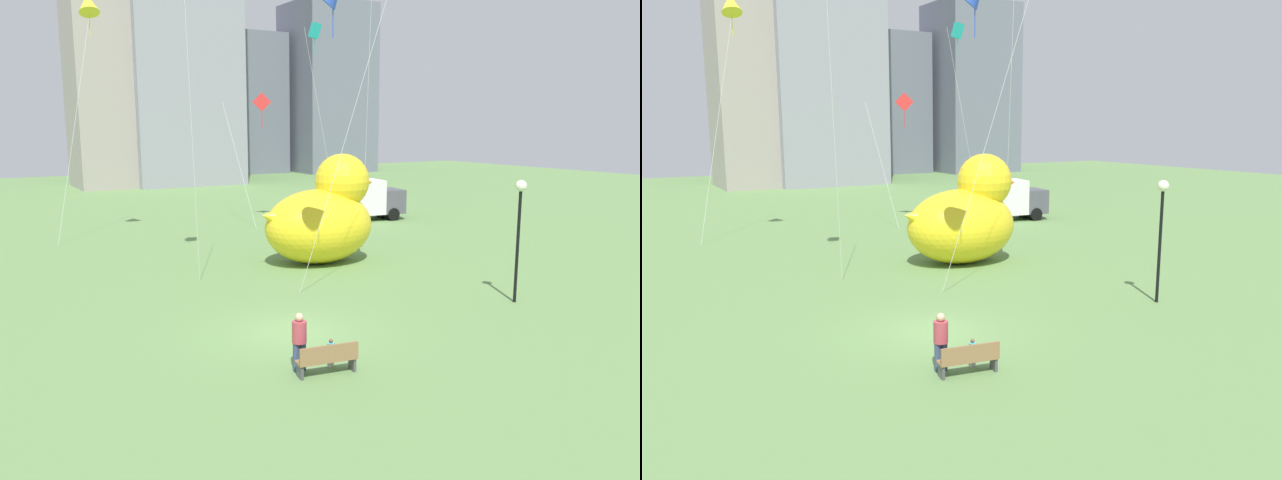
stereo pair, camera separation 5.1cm
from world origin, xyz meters
TOP-DOWN VIEW (x-y plane):
  - ground_plane at (0.00, 0.00)m, footprint 140.00×140.00m
  - park_bench at (-0.90, -3.73)m, footprint 1.77×0.71m
  - person_adult at (-1.41, -3.06)m, footprint 0.41×0.41m
  - person_child at (-0.51, -3.29)m, footprint 0.21×0.21m
  - giant_inflatable_duck at (6.38, 8.62)m, footprint 6.44×4.14m
  - lamppost at (9.08, -1.29)m, footprint 0.43×0.43m
  - box_truck at (15.80, 19.02)m, footprint 5.98×3.11m
  - city_skyline at (20.33, 57.43)m, footprint 40.85×21.71m
  - kite_teal at (15.35, 24.73)m, footprint 2.63×1.94m
  - kite_yellow at (-1.88, 19.64)m, footprint 2.95×3.12m
  - kite_red at (9.27, 21.64)m, footprint 2.79×3.78m

SIDE VIEW (x-z plane):
  - ground_plane at x=0.00m, z-range 0.00..0.00m
  - person_child at x=-0.51m, z-range 0.04..0.88m
  - park_bench at x=-0.90m, z-range 0.03..0.93m
  - person_adult at x=-1.41m, z-range 0.09..1.76m
  - box_truck at x=15.80m, z-range 0.01..2.86m
  - giant_inflatable_duck at x=6.38m, z-range -0.40..4.94m
  - lamppost at x=9.08m, z-range 1.13..5.86m
  - kite_red at x=9.27m, z-range 3.47..12.30m
  - kite_yellow at x=-1.88m, z-range 6.20..20.13m
  - kite_teal at x=15.35m, z-range 6.37..20.60m
  - city_skyline at x=20.33m, z-range -5.63..36.28m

